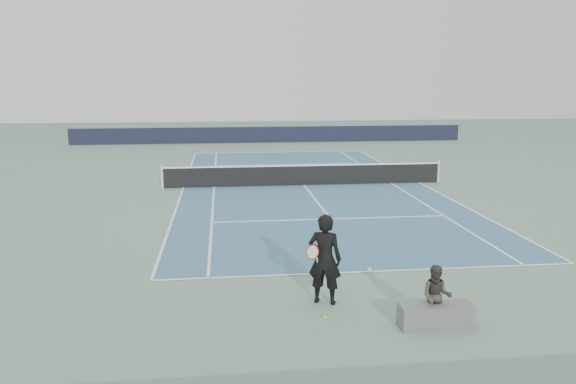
{
  "coord_description": "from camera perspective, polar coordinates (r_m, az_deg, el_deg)",
  "views": [
    {
      "loc": [
        -3.68,
        -25.1,
        4.82
      ],
      "look_at": [
        -1.55,
        -6.84,
        1.1
      ],
      "focal_mm": 35.0,
      "sensor_mm": 36.0,
      "label": 1
    }
  ],
  "objects": [
    {
      "name": "tennis_net",
      "position": [
        25.73,
        1.66,
        1.78
      ],
      "size": [
        12.9,
        0.1,
        1.07
      ],
      "color": "silver",
      "rests_on": "ground"
    },
    {
      "name": "tennis_player",
      "position": [
        12.22,
        3.75,
        -6.79
      ],
      "size": [
        0.9,
        0.79,
        2.0
      ],
      "color": "black",
      "rests_on": "ground"
    },
    {
      "name": "windscreen_far",
      "position": [
        43.35,
        -1.77,
        5.85
      ],
      "size": [
        30.0,
        0.25,
        1.2
      ],
      "primitive_type": "cube",
      "color": "black",
      "rests_on": "ground"
    },
    {
      "name": "court_surface",
      "position": [
        25.82,
        1.65,
        0.69
      ],
      "size": [
        10.97,
        23.77,
        0.01
      ],
      "primitive_type": "cube",
      "color": "#366481",
      "rests_on": "ground"
    },
    {
      "name": "ground",
      "position": [
        25.82,
        1.65,
        0.68
      ],
      "size": [
        80.0,
        80.0,
        0.0
      ],
      "primitive_type": "plane",
      "color": "slate"
    },
    {
      "name": "spectator_bench",
      "position": [
        11.62,
        14.81,
        -11.06
      ],
      "size": [
        1.51,
        1.0,
        1.25
      ],
      "color": "#5F5E63",
      "rests_on": "ground"
    },
    {
      "name": "tennis_ball",
      "position": [
        11.76,
        3.75,
        -12.6
      ],
      "size": [
        0.07,
        0.07,
        0.07
      ],
      "primitive_type": "sphere",
      "color": "#D4E52E",
      "rests_on": "ground"
    }
  ]
}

